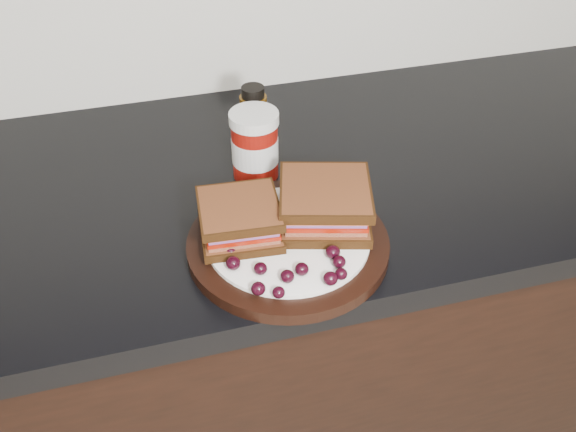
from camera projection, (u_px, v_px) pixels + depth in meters
name	position (u px, v px, depth m)	size (l,w,h in m)	color
base_cabinets	(298.00, 355.00, 1.34)	(3.96, 0.58, 0.86)	black
countertop	(301.00, 181.00, 1.06)	(3.98, 0.60, 0.04)	black
plate	(288.00, 244.00, 0.89)	(0.28, 0.28, 0.02)	black
sandwich_left	(240.00, 219.00, 0.87)	(0.11, 0.11, 0.05)	brown
sandwich_right	(325.00, 204.00, 0.89)	(0.13, 0.13, 0.06)	brown
grape_0	(233.00, 263.00, 0.83)	(0.02, 0.02, 0.02)	black
grape_1	(261.00, 269.00, 0.82)	(0.02, 0.02, 0.02)	black
grape_2	(258.00, 289.00, 0.79)	(0.02, 0.02, 0.02)	black
grape_3	(279.00, 292.00, 0.79)	(0.02, 0.02, 0.02)	black
grape_4	(287.00, 276.00, 0.81)	(0.02, 0.02, 0.02)	black
grape_5	(302.00, 269.00, 0.82)	(0.02, 0.02, 0.02)	black
grape_6	(330.00, 279.00, 0.80)	(0.02, 0.02, 0.02)	black
grape_7	(341.00, 274.00, 0.81)	(0.02, 0.02, 0.02)	black
grape_8	(339.00, 262.00, 0.83)	(0.02, 0.02, 0.02)	black
grape_9	(333.00, 252.00, 0.84)	(0.02, 0.02, 0.02)	black
grape_10	(356.00, 239.00, 0.86)	(0.02, 0.02, 0.02)	black
grape_11	(339.00, 228.00, 0.88)	(0.02, 0.02, 0.02)	black
grape_12	(350.00, 219.00, 0.90)	(0.02, 0.02, 0.02)	black
grape_13	(339.00, 205.00, 0.92)	(0.02, 0.02, 0.02)	black
grape_14	(318.00, 206.00, 0.92)	(0.02, 0.02, 0.01)	black
grape_15	(255.00, 215.00, 0.90)	(0.02, 0.02, 0.02)	black
grape_16	(230.00, 220.00, 0.90)	(0.02, 0.02, 0.01)	black
grape_17	(237.00, 227.00, 0.88)	(0.02, 0.02, 0.02)	black
grape_18	(227.00, 243.00, 0.85)	(0.02, 0.02, 0.02)	black
grape_19	(231.00, 251.00, 0.84)	(0.02, 0.02, 0.02)	black
grape_20	(258.00, 230.00, 0.88)	(0.02, 0.02, 0.01)	black
grape_21	(250.00, 235.00, 0.87)	(0.02, 0.02, 0.02)	black
grape_22	(242.00, 243.00, 0.86)	(0.02, 0.02, 0.01)	black
condiment_jar	(255.00, 145.00, 1.00)	(0.08, 0.08, 0.11)	maroon
oil_bottle	(254.00, 121.00, 1.05)	(0.04, 0.04, 0.12)	#4F2F07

